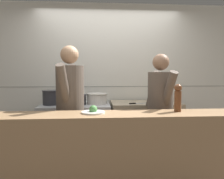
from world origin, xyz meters
The scene contains 12 objects.
wall_back_tiled centered at (0.00, 1.33, 1.30)m, with size 8.00×0.06×2.60m.
oven_range centered at (-0.56, 0.93, 0.45)m, with size 1.09×0.71×0.89m.
prep_counter centered at (0.57, 0.93, 0.45)m, with size 1.10×0.65×0.91m.
pass_counter centered at (0.02, -0.26, 0.47)m, with size 2.85×0.45×0.96m.
stock_pot centered at (-0.92, 0.90, 1.01)m, with size 0.29×0.29×0.23m.
sauce_pot centered at (-0.53, 0.90, 0.98)m, with size 0.30×0.30×0.16m.
braising_pot centered at (-0.21, 0.94, 0.98)m, with size 0.34×0.34×0.17m.
chefs_knife centered at (0.43, 0.77, 0.92)m, with size 0.39×0.18×0.02m.
plated_dish_main centered at (-0.26, -0.22, 0.98)m, with size 0.26×0.26×0.09m.
pepper_mill centered at (0.69, -0.20, 1.12)m, with size 0.09×0.09×0.31m.
chef_head_cook centered at (-0.56, 0.24, 0.97)m, with size 0.42×0.76×1.74m.
chef_sous centered at (0.62, 0.26, 0.91)m, with size 0.40×0.72×1.64m.
Camera 1 is at (-0.24, -2.56, 1.39)m, focal length 35.00 mm.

